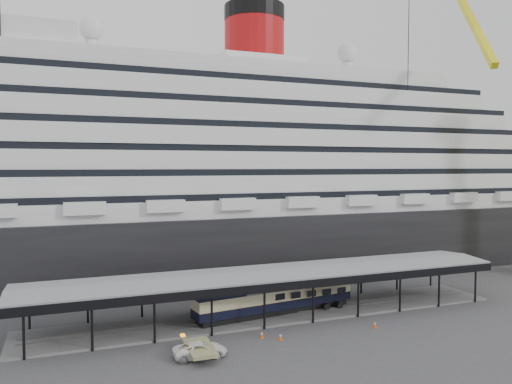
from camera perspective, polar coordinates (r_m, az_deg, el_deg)
ground at (r=55.01m, az=4.23°, el=-15.28°), size 200.00×200.00×0.00m
cruise_ship at (r=82.29m, az=-5.36°, el=3.76°), size 130.00×30.00×43.90m
platform_canopy at (r=58.71m, az=2.09°, el=-11.69°), size 56.00×9.18×5.30m
port_truck at (r=47.39m, az=-6.40°, el=-17.48°), size 4.96×2.45×1.36m
pullman_carriage at (r=58.76m, az=2.25°, el=-11.63°), size 20.13×5.21×19.60m
traffic_cone_left at (r=51.97m, az=0.67°, el=-15.97°), size 0.43×0.43×0.71m
traffic_cone_mid at (r=51.48m, az=2.80°, el=-16.15°), size 0.46×0.46×0.73m
traffic_cone_right at (r=56.39m, az=13.43°, el=-14.50°), size 0.47×0.47×0.75m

